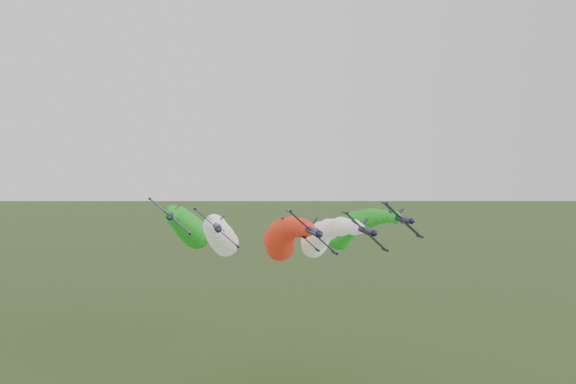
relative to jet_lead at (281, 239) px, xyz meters
name	(u,v)px	position (x,y,z in m)	size (l,w,h in m)	color
jet_lead	(281,239)	(0.00, 0.00, 0.00)	(11.74, 65.40, 15.87)	black
jet_inner_left	(220,236)	(-11.94, 9.95, -0.14)	(11.66, 65.33, 15.80)	black
jet_inner_right	(319,238)	(9.77, 7.84, -0.92)	(11.49, 65.15, 15.62)	black
jet_outer_left	(189,228)	(-18.62, 19.16, 0.77)	(11.84, 65.51, 15.98)	black
jet_outer_right	(347,230)	(18.52, 15.33, 0.03)	(11.77, 65.43, 15.90)	black
jet_trail	(278,239)	(2.76, 21.79, -2.67)	(11.56, 65.22, 15.69)	black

